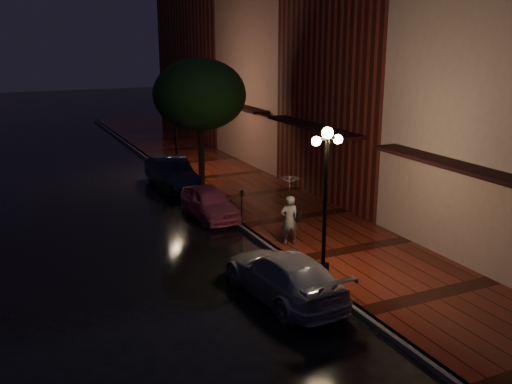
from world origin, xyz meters
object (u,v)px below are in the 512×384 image
woman_with_umbrella (290,199)px  parking_meter (242,203)px  streetlamp_near (325,193)px  pink_car (209,202)px  street_tree (200,97)px  navy_car (172,173)px  streetlamp_far (175,125)px  silver_car (284,275)px

woman_with_umbrella → parking_meter: woman_with_umbrella is taller
streetlamp_near → pink_car: 7.18m
street_tree → navy_car: street_tree is taller
pink_car → street_tree: bearing=73.2°
streetlamp_far → navy_car: bearing=-113.2°
navy_car → silver_car: (-0.69, -12.42, -0.07)m
streetlamp_far → silver_car: bearing=-96.4°
streetlamp_far → woman_with_umbrella: streetlamp_far is taller
navy_car → woman_with_umbrella: bearing=-82.7°
street_tree → woman_with_umbrella: (-0.01, -8.45, -2.54)m
street_tree → pink_car: street_tree is taller
pink_car → woman_with_umbrella: size_ratio=1.53×
streetlamp_near → woman_with_umbrella: bearing=84.3°
pink_car → navy_car: navy_car is taller
street_tree → woman_with_umbrella: 8.83m
pink_car → streetlamp_near: bearing=-82.7°
silver_car → woman_with_umbrella: woman_with_umbrella is taller
woman_with_umbrella → parking_meter: (-0.45, 2.88, -0.83)m
streetlamp_near → navy_car: bearing=94.6°
streetlamp_near → pink_car: (-0.95, 6.84, -1.99)m
streetlamp_far → silver_car: 14.85m
streetlamp_near → parking_meter: streetlamp_near is taller
silver_car → woman_with_umbrella: 3.84m
streetlamp_far → pink_car: size_ratio=1.20×
streetlamp_far → woman_with_umbrella: size_ratio=1.83×
streetlamp_near → streetlamp_far: same height
street_tree → parking_meter: size_ratio=4.79×
streetlamp_far → woman_with_umbrella: 11.50m
street_tree → woman_with_umbrella: size_ratio=2.46×
streetlamp_near → parking_meter: size_ratio=3.56×
street_tree → parking_meter: street_tree is taller
streetlamp_far → parking_meter: streetlamp_far is taller
street_tree → silver_car: size_ratio=1.32×
silver_car → streetlamp_far: bearing=-100.4°
silver_car → woman_with_umbrella: size_ratio=1.87×
street_tree → silver_car: 12.32m
streetlamp_near → silver_car: 2.63m
parking_meter → silver_car: bearing=-125.0°
navy_car → parking_meter: 6.41m
parking_meter → woman_with_umbrella: bearing=-102.7°
street_tree → navy_car: bearing=146.6°
street_tree → pink_car: size_ratio=1.61×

